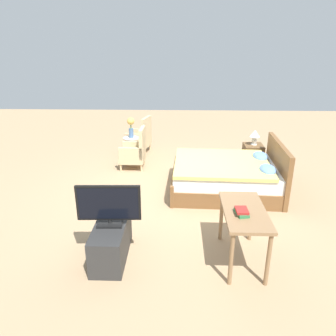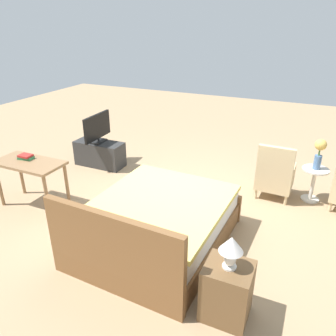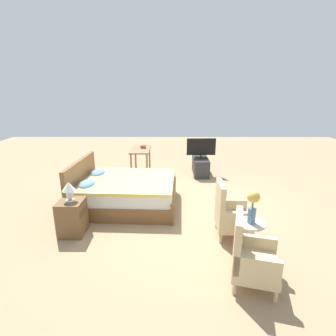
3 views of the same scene
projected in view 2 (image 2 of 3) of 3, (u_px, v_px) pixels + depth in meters
name	position (u px, v px, depth m)	size (l,w,h in m)	color
ground_plane	(177.00, 205.00, 5.09)	(16.00, 16.00, 0.00)	#A38460
bed	(156.00, 225.00, 4.07)	(1.69, 2.04, 0.96)	brown
armchair_by_window_right	(275.00, 176.00, 5.17)	(0.56, 0.56, 0.92)	#CCB284
side_table	(314.00, 181.00, 5.10)	(0.40, 0.40, 0.54)	beige
flower_vase	(320.00, 151.00, 4.89)	(0.17, 0.17, 0.48)	#4C709E
nightstand	(227.00, 291.00, 3.09)	(0.44, 0.41, 0.58)	brown
table_lamp	(231.00, 248.00, 2.88)	(0.22, 0.22, 0.33)	silver
tv_stand	(100.00, 154.00, 6.39)	(0.96, 0.40, 0.48)	#2D2D2D
tv_flatscreen	(97.00, 128.00, 6.17)	(0.21, 0.80, 0.55)	black
vanity_desk	(30.00, 168.00, 4.84)	(1.04, 0.52, 0.73)	#8E6B47
book_stack	(26.00, 157.00, 4.87)	(0.24, 0.16, 0.07)	#337A47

